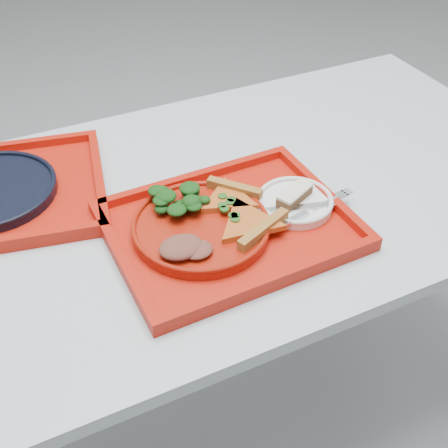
{
  "coord_description": "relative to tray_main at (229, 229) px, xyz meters",
  "views": [
    {
      "loc": [
        -0.36,
        -0.85,
        1.47
      ],
      "look_at": [
        -0.01,
        -0.13,
        0.78
      ],
      "focal_mm": 45.0,
      "sensor_mm": 36.0,
      "label": 1
    }
  ],
  "objects": [
    {
      "name": "ground",
      "position": [
        -0.0,
        0.12,
        -0.76
      ],
      "size": [
        10.0,
        10.0,
        0.0
      ],
      "primitive_type": "plane",
      "color": "gray",
      "rests_on": "ground"
    },
    {
      "name": "dinner_plate",
      "position": [
        -0.05,
        0.01,
        0.02
      ],
      "size": [
        0.26,
        0.26,
        0.02
      ],
      "primitive_type": "cylinder",
      "color": "#97190A",
      "rests_on": "tray_main"
    },
    {
      "name": "pizza_slice_b",
      "position": [
        0.02,
        0.05,
        0.03
      ],
      "size": [
        0.17,
        0.17,
        0.02
      ],
      "primitive_type": null,
      "rotation": [
        0.0,
        0.0,
        3.85
      ],
      "color": "orange",
      "rests_on": "dinner_plate"
    },
    {
      "name": "fork",
      "position": [
        0.16,
        -0.04,
        0.02
      ],
      "size": [
        0.19,
        0.06,
        0.01
      ],
      "primitive_type": "cube",
      "rotation": [
        0.0,
        0.0,
        0.2
      ],
      "color": "silver",
      "rests_on": "side_plate"
    },
    {
      "name": "knife",
      "position": [
        0.13,
        -0.02,
        0.02
      ],
      "size": [
        0.18,
        0.06,
        0.01
      ],
      "primitive_type": "cube",
      "rotation": [
        0.0,
        0.0,
        -0.25
      ],
      "color": "silver",
      "rests_on": "side_plate"
    },
    {
      "name": "side_plate",
      "position": [
        0.14,
        0.0,
        0.01
      ],
      "size": [
        0.15,
        0.15,
        0.01
      ],
      "primitive_type": "cylinder",
      "color": "white",
      "rests_on": "tray_main"
    },
    {
      "name": "salad_heap",
      "position": [
        -0.07,
        0.08,
        0.05
      ],
      "size": [
        0.1,
        0.09,
        0.05
      ],
      "primitive_type": "ellipsoid",
      "color": "black",
      "rests_on": "dinner_plate"
    },
    {
      "name": "dessert_bar",
      "position": [
        0.15,
        0.0,
        0.03
      ],
      "size": [
        0.09,
        0.07,
        0.02
      ],
      "rotation": [
        0.0,
        0.0,
        0.44
      ],
      "color": "#502D1A",
      "rests_on": "side_plate"
    },
    {
      "name": "tray_main",
      "position": [
        0.0,
        0.0,
        0.0
      ],
      "size": [
        0.46,
        0.36,
        0.01
      ],
      "primitive_type": "cube",
      "rotation": [
        0.0,
        0.0,
        0.02
      ],
      "color": "#B01609",
      "rests_on": "table"
    },
    {
      "name": "meat_portion",
      "position": [
        -0.12,
        -0.04,
        0.04
      ],
      "size": [
        0.08,
        0.06,
        0.02
      ],
      "primitive_type": "ellipsoid",
      "color": "brown",
      "rests_on": "dinner_plate"
    },
    {
      "name": "pizza_slice_a",
      "position": [
        0.02,
        -0.03,
        0.03
      ],
      "size": [
        0.17,
        0.18,
        0.02
      ],
      "primitive_type": null,
      "rotation": [
        0.0,
        0.0,
        1.97
      ],
      "color": "orange",
      "rests_on": "dinner_plate"
    },
    {
      "name": "table",
      "position": [
        -0.0,
        0.12,
        -0.08
      ],
      "size": [
        1.6,
        0.8,
        0.75
      ],
      "color": "#A6B2BA",
      "rests_on": "ground"
    }
  ]
}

